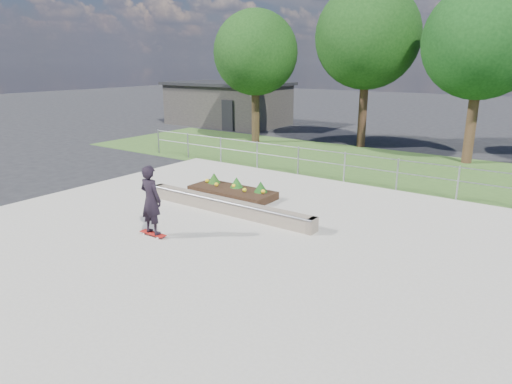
# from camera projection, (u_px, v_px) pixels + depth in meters

# --- Properties ---
(ground) EXTENTS (120.00, 120.00, 0.00)m
(ground) POSITION_uv_depth(u_px,v_px,m) (215.00, 247.00, 11.34)
(ground) COLOR black
(ground) RESTS_ON ground
(grass_verge) EXTENTS (30.00, 8.00, 0.02)m
(grass_verge) POSITION_uv_depth(u_px,v_px,m) (378.00, 166.00, 19.95)
(grass_verge) COLOR #315120
(grass_verge) RESTS_ON ground
(concrete_slab) EXTENTS (15.00, 15.00, 0.06)m
(concrete_slab) POSITION_uv_depth(u_px,v_px,m) (215.00, 246.00, 11.33)
(concrete_slab) COLOR #9F9A8D
(concrete_slab) RESTS_ON ground
(fence) EXTENTS (20.06, 0.06, 1.20)m
(fence) POSITION_uv_depth(u_px,v_px,m) (345.00, 163.00, 17.00)
(fence) COLOR gray
(fence) RESTS_ON ground
(building) EXTENTS (8.40, 5.40, 3.00)m
(building) POSITION_uv_depth(u_px,v_px,m) (228.00, 103.00, 32.81)
(building) COLOR #2B2826
(building) RESTS_ON ground
(tree_far_left) EXTENTS (4.55, 4.55, 7.15)m
(tree_far_left) POSITION_uv_depth(u_px,v_px,m) (256.00, 53.00, 24.63)
(tree_far_left) COLOR black
(tree_far_left) RESTS_ON ground
(tree_mid_left) EXTENTS (5.25, 5.25, 8.25)m
(tree_mid_left) POSITION_uv_depth(u_px,v_px,m) (367.00, 37.00, 22.93)
(tree_mid_left) COLOR #311D13
(tree_mid_left) RESTS_ON ground
(tree_mid_right) EXTENTS (4.90, 4.90, 7.70)m
(tree_mid_right) POSITION_uv_depth(u_px,v_px,m) (482.00, 42.00, 19.19)
(tree_mid_right) COLOR #382416
(tree_mid_right) RESTS_ON ground
(grind_ledge) EXTENTS (6.00, 0.44, 0.43)m
(grind_ledge) POSITION_uv_depth(u_px,v_px,m) (226.00, 206.00, 13.65)
(grind_ledge) COLOR #6B5D4F
(grind_ledge) RESTS_ON concrete_slab
(planter_bed) EXTENTS (3.00, 1.20, 0.61)m
(planter_bed) POSITION_uv_depth(u_px,v_px,m) (233.00, 190.00, 15.38)
(planter_bed) COLOR black
(planter_bed) RESTS_ON concrete_slab
(skateboarder) EXTENTS (0.80, 0.44, 1.88)m
(skateboarder) POSITION_uv_depth(u_px,v_px,m) (151.00, 200.00, 11.61)
(skateboarder) COLOR silver
(skateboarder) RESTS_ON concrete_slab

